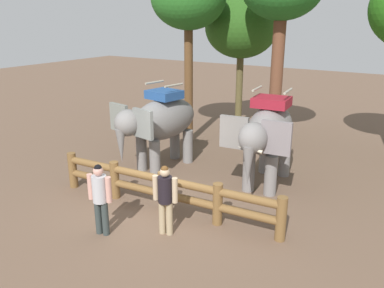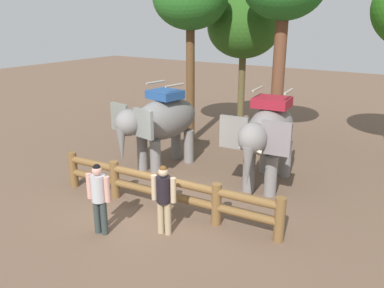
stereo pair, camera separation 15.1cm
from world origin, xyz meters
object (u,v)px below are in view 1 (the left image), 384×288
object	(u,v)px
log_fence	(163,188)
tourist_man_in_blue	(165,195)
elephant_center	(267,133)
tree_far_left	(241,28)
elephant_near_left	(160,122)
tourist_woman_in_black	(100,195)

from	to	relation	value
log_fence	tourist_man_in_blue	distance (m)	1.23
elephant_center	tourist_man_in_blue	distance (m)	3.92
elephant_center	tourist_man_in_blue	bearing A→B (deg)	-103.35
tree_far_left	elephant_center	bearing A→B (deg)	-56.77
elephant_near_left	tree_far_left	bearing A→B (deg)	87.96
log_fence	tree_far_left	bearing A→B (deg)	101.67
elephant_center	tourist_woman_in_black	size ratio (longest dim) A/B	1.96
elephant_near_left	tourist_man_in_blue	xyz separation A→B (m)	(2.55, -3.29, -0.60)
log_fence	tourist_woman_in_black	distance (m)	1.80
tourist_woman_in_black	tree_far_left	xyz separation A→B (m)	(-1.13, 9.51, 3.34)
elephant_near_left	tourist_man_in_blue	size ratio (longest dim) A/B	1.98
tourist_woman_in_black	tourist_man_in_blue	xyz separation A→B (m)	(1.23, 0.78, -0.02)
log_fence	tree_far_left	xyz separation A→B (m)	(-1.61, 7.82, 3.72)
elephant_near_left	tree_far_left	distance (m)	6.10
log_fence	elephant_center	size ratio (longest dim) A/B	1.91
log_fence	tourist_woman_in_black	world-z (taller)	tourist_woman_in_black
elephant_near_left	tourist_man_in_blue	bearing A→B (deg)	-52.23
elephant_near_left	log_fence	bearing A→B (deg)	-52.81
log_fence	tourist_woman_in_black	size ratio (longest dim) A/B	3.73
tourist_woman_in_black	tourist_man_in_blue	size ratio (longest dim) A/B	1.02
log_fence	tourist_man_in_blue	bearing A→B (deg)	-50.74
log_fence	tourist_man_in_blue	xyz separation A→B (m)	(0.74, -0.91, 0.37)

